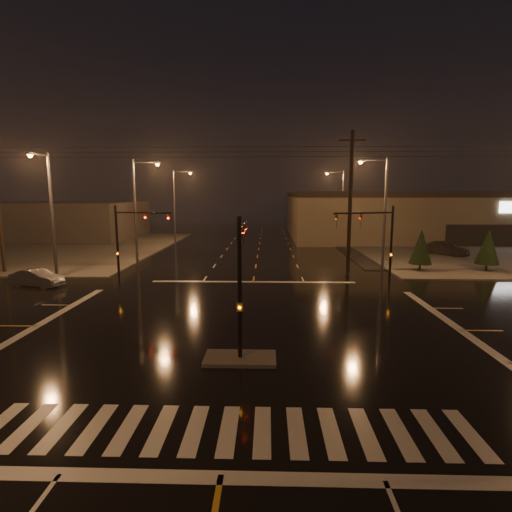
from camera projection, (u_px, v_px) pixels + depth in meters
The scene contains 22 objects.
ground at pixel (245, 328), 20.62m from camera, with size 140.00×140.00×0.00m, color black.
sidewalk_ne at pixel (501, 250), 49.37m from camera, with size 36.00×36.00×0.12m, color #484540.
sidewalk_nw at pixel (25, 248), 51.11m from camera, with size 36.00×36.00×0.12m, color #484540.
median_island at pixel (240, 358), 16.66m from camera, with size 3.00×1.60×0.15m, color #484540.
crosswalk at pixel (228, 430), 11.73m from camera, with size 15.00×2.60×0.01m, color beige.
stop_bar_near at pixel (221, 478), 9.76m from camera, with size 16.00×0.50×0.01m, color beige.
stop_bar_far at pixel (253, 282), 31.49m from camera, with size 16.00×0.50×0.01m, color beige.
retail_building at pixel (477, 213), 64.43m from camera, with size 60.20×28.30×7.20m.
commercial_block at pixel (38, 220), 62.69m from camera, with size 30.00×18.00×5.60m, color #453F3C.
signal_mast_median at pixel (241, 268), 17.01m from camera, with size 0.25×4.59×6.00m.
signal_mast_ne at pixel (380, 236), 29.77m from camera, with size 4.84×1.86×6.00m.
signal_mast_nw at pixel (128, 235), 30.32m from camera, with size 4.84×1.86×6.00m.
streetlight_1 at pixel (138, 205), 37.83m from camera, with size 2.77×0.32×10.00m.
streetlight_2 at pixel (176, 202), 53.63m from camera, with size 2.77×0.32×10.00m.
streetlight_3 at pixel (382, 206), 35.21m from camera, with size 2.77×0.32×10.00m.
streetlight_4 at pixel (341, 202), 54.96m from camera, with size 2.77×0.32×10.00m.
streetlight_5 at pixel (49, 208), 31.24m from camera, with size 0.32×2.77×10.00m.
utility_pole_1 at pixel (350, 203), 33.27m from camera, with size 2.20×0.32×12.00m.
conifer_0 at pixel (421, 247), 35.41m from camera, with size 1.97×1.97×3.78m.
conifer_1 at pixel (488, 247), 35.29m from camera, with size 1.99×1.99×3.81m.
car_parked at pixel (445, 248), 44.78m from camera, with size 2.03×5.05×1.72m, color black.
car_crossing at pixel (37, 278), 29.83m from camera, with size 1.39×3.99×1.32m, color slate.
Camera 1 is at (1.13, -19.78, 6.88)m, focal length 28.00 mm.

